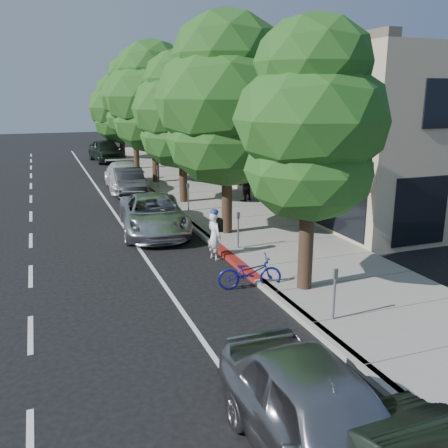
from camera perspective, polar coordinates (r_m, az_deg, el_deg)
name	(u,v)px	position (r m, az deg, el deg)	size (l,w,h in m)	color
ground	(246,273)	(15.41, 2.51, -5.56)	(120.00, 120.00, 0.00)	black
sidewalk	(224,209)	(23.33, 0.05, 1.71)	(4.60, 56.00, 0.15)	gray
curb	(177,213)	(22.65, -5.41, 1.25)	(0.30, 56.00, 0.15)	#9E998E
curb_red_segment	(234,260)	(16.25, 1.13, -4.17)	(0.32, 4.00, 0.15)	maroon
storefront_building	(273,121)	(34.86, 5.63, 11.67)	(10.00, 36.00, 7.00)	#BBAE90
street_tree_0	(311,124)	(13.08, 9.94, 11.20)	(4.03, 4.03, 7.28)	black
street_tree_1	(227,102)	(18.50, 0.35, 13.76)	(5.32, 5.32, 8.23)	black
street_tree_2	(182,111)	(24.21, -4.84, 12.76)	(4.75, 4.75, 7.40)	black
street_tree_3	(153,98)	(30.01, -8.09, 14.05)	(5.60, 5.60, 8.34)	black
street_tree_4	(134,98)	(35.89, -10.25, 13.98)	(4.65, 4.65, 7.99)	black
street_tree_5	(120,108)	(41.82, -11.75, 12.80)	(5.12, 5.12, 6.98)	black
cyclist	(215,236)	(16.39, -1.09, -1.38)	(0.58, 0.38, 1.58)	white
bicycle	(250,272)	(14.05, 2.95, -5.54)	(0.63, 1.81, 0.95)	navy
silver_suv	(153,214)	(19.76, -8.09, 1.11)	(2.42, 5.25, 1.46)	silver
dark_sedan	(129,182)	(27.44, -10.79, 4.76)	(1.47, 4.23, 1.39)	#212326
white_pickup	(125,176)	(29.02, -11.22, 5.37)	(2.08, 5.13, 1.49)	silver
dark_suv_far	(106,150)	(41.37, -13.34, 8.18)	(2.07, 5.14, 1.75)	black
near_car_a	(323,422)	(7.80, 11.23, -21.32)	(1.87, 4.66, 1.59)	#9E9EA2
pedestrian	(244,184)	(24.63, 2.32, 4.55)	(0.81, 0.63, 1.66)	black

